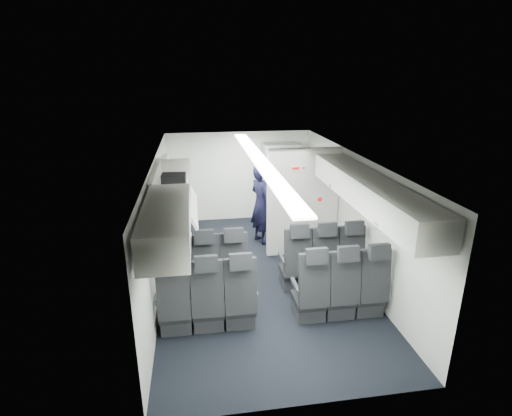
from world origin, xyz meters
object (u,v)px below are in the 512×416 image
object	(u,v)px
seat_row_front	(265,269)
flight_attendant	(261,204)
carry_on_bag	(174,181)
seat_row_mid	(276,298)
galley_unit	(280,183)
boarding_door	(168,203)

from	to	relation	value
seat_row_front	flight_attendant	distance (m)	2.10
flight_attendant	carry_on_bag	xyz separation A→B (m)	(-1.68, -1.51, 0.98)
seat_row_mid	carry_on_bag	world-z (taller)	carry_on_bag
galley_unit	carry_on_bag	distance (m)	3.71
boarding_door	carry_on_bag	xyz separation A→B (m)	(0.24, -1.57, 0.87)
boarding_door	carry_on_bag	bearing A→B (deg)	-81.28
seat_row_mid	galley_unit	size ratio (longest dim) A/B	1.75
seat_row_mid	boarding_door	world-z (taller)	boarding_door
flight_attendant	boarding_door	bearing A→B (deg)	64.12
seat_row_mid	carry_on_bag	xyz separation A→B (m)	(-1.40, 1.42, 1.43)
seat_row_mid	boarding_door	xyz separation A→B (m)	(-1.64, 2.99, 0.55)
carry_on_bag	galley_unit	bearing A→B (deg)	52.45
seat_row_mid	boarding_door	distance (m)	3.45
flight_attendant	carry_on_bag	distance (m)	2.46
seat_row_mid	flight_attendant	size ratio (longest dim) A/B	1.96
flight_attendant	carry_on_bag	world-z (taller)	carry_on_bag
galley_unit	seat_row_front	bearing A→B (deg)	-106.28
seat_row_front	flight_attendant	world-z (taller)	flight_attendant
boarding_door	carry_on_bag	distance (m)	1.81
seat_row_mid	seat_row_front	bearing A→B (deg)	90.00
seat_row_mid	boarding_door	bearing A→B (deg)	118.77
boarding_door	galley_unit	bearing A→B (deg)	24.28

